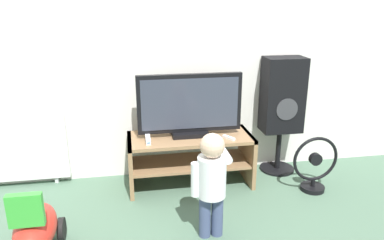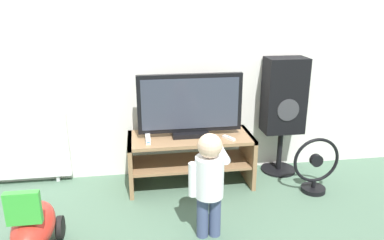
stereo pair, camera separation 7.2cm
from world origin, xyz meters
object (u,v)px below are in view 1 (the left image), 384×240
object	(u,v)px
remote_secondary	(207,141)
speaker_tower	(282,98)
television	(190,106)
game_console	(148,139)
child	(212,177)
ride_on_toy	(35,229)
remote_primary	(229,138)
radiator	(17,149)
floor_fan	(315,167)

from	to	relation	value
remote_secondary	speaker_tower	world-z (taller)	speaker_tower
television	game_console	size ratio (longest dim) A/B	5.19
game_console	child	bearing A→B (deg)	-61.31
ride_on_toy	remote_primary	bearing A→B (deg)	25.12
remote_primary	television	bearing A→B (deg)	155.39
television	radiator	xyz separation A→B (m)	(-1.54, 0.22, -0.39)
floor_fan	game_console	bearing A→B (deg)	170.60
television	floor_fan	distance (m)	1.23
television	remote_secondary	distance (m)	0.35
television	child	size ratio (longest dim) A/B	1.17
game_console	ride_on_toy	size ratio (longest dim) A/B	0.33
speaker_tower	floor_fan	xyz separation A→B (m)	(0.15, -0.45, -0.51)
remote_primary	speaker_tower	xyz separation A→B (m)	(0.59, 0.27, 0.26)
speaker_tower	game_console	bearing A→B (deg)	-170.72
television	remote_primary	size ratio (longest dim) A/B	7.24
remote_primary	child	size ratio (longest dim) A/B	0.16
remote_primary	ride_on_toy	size ratio (longest dim) A/B	0.24
game_console	ride_on_toy	xyz separation A→B (m)	(-0.80, -0.76, -0.29)
remote_secondary	ride_on_toy	distance (m)	1.49
remote_secondary	child	distance (m)	0.64
ride_on_toy	floor_fan	bearing A→B (deg)	13.03
television	radiator	distance (m)	1.61
child	speaker_tower	size ratio (longest dim) A/B	0.70
television	remote_secondary	bearing A→B (deg)	-57.78
television	floor_fan	world-z (taller)	television
remote_primary	radiator	size ratio (longest dim) A/B	0.15
child	radiator	world-z (taller)	child
remote_secondary	speaker_tower	distance (m)	0.89
game_console	radiator	distance (m)	1.21
child	floor_fan	world-z (taller)	child
remote_primary	radiator	distance (m)	1.90
game_console	floor_fan	bearing A→B (deg)	-9.40
floor_fan	remote_secondary	bearing A→B (deg)	171.44
television	remote_secondary	xyz separation A→B (m)	(0.12, -0.19, -0.26)
child	ride_on_toy	size ratio (longest dim) A/B	1.47
remote_secondary	speaker_tower	bearing A→B (deg)	21.28
radiator	remote_secondary	bearing A→B (deg)	-13.90
television	remote_primary	world-z (taller)	television
remote_secondary	radiator	bearing A→B (deg)	166.10
television	remote_secondary	size ratio (longest dim) A/B	7.11
remote_secondary	ride_on_toy	size ratio (longest dim) A/B	0.24
floor_fan	ride_on_toy	world-z (taller)	ride_on_toy
floor_fan	speaker_tower	bearing A→B (deg)	108.88
ride_on_toy	child	bearing A→B (deg)	1.52
television	ride_on_toy	distance (m)	1.56
remote_secondary	child	xyz separation A→B (m)	(-0.10, -0.63, -0.02)
floor_fan	radiator	world-z (taller)	radiator
game_console	speaker_tower	xyz separation A→B (m)	(1.30, 0.21, 0.25)
speaker_tower	child	bearing A→B (deg)	-133.62
ride_on_toy	radiator	world-z (taller)	radiator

